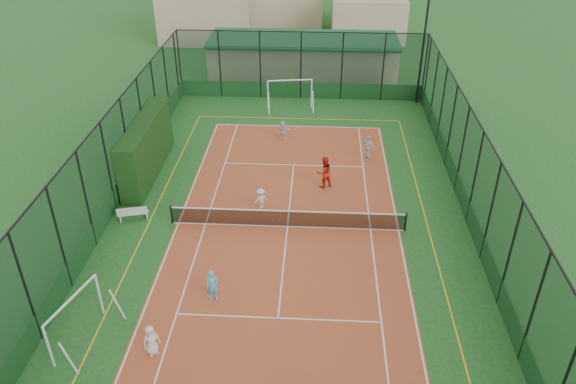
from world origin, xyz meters
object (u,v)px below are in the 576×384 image
futsal_goal_far (290,94)px  child_near_left (151,340)px  child_far_back (283,130)px  futsal_goal_near (75,319)px  child_far_left (261,199)px  white_bench (133,213)px  coach (324,172)px  floodlight_ne (423,48)px  child_near_mid (212,286)px  clubhouse (303,57)px  child_far_right (368,147)px

futsal_goal_far → child_near_left: size_ratio=2.51×
child_far_back → futsal_goal_far: bearing=-72.6°
futsal_goal_near → futsal_goal_far: futsal_goal_far is taller
child_far_left → white_bench: bearing=-21.6°
white_bench → child_near_left: (3.28, -8.65, 0.24)m
white_bench → coach: 10.33m
floodlight_ne → coach: (-6.81, -12.59, -3.20)m
child_far_left → floodlight_ne: bearing=-157.6°
child_near_mid → coach: 10.49m
clubhouse → floodlight_ne: bearing=-32.1°
child_near_mid → child_far_back: (1.89, 15.37, -0.11)m
futsal_goal_near → futsal_goal_far: 23.94m
floodlight_ne → futsal_goal_near: size_ratio=2.71×
floodlight_ne → child_near_mid: floodlight_ne is taller
white_bench → child_near_mid: size_ratio=1.03×
child_near_mid → child_far_right: size_ratio=0.96×
clubhouse → coach: clubhouse is taller
floodlight_ne → futsal_goal_near: floodlight_ne is taller
futsal_goal_near → child_near_left: size_ratio=2.35×
white_bench → child_far_right: size_ratio=0.99×
child_far_left → child_far_right: (5.89, 5.93, 0.16)m
clubhouse → child_far_left: 20.52m
futsal_goal_far → child_far_right: size_ratio=2.15×
floodlight_ne → child_far_back: bearing=-144.9°
floodlight_ne → child_near_mid: (-11.37, -22.04, -3.39)m
child_far_back → child_near_left: bearing=98.1°
futsal_goal_near → child_far_right: (11.94, 15.38, -0.21)m
child_far_right → coach: coach is taller
futsal_goal_far → child_far_back: futsal_goal_far is taller
child_near_left → child_far_left: 10.48m
child_near_left → child_near_mid: bearing=21.8°
child_near_mid → child_far_right: bearing=44.7°
floodlight_ne → child_far_right: floodlight_ne is taller
futsal_goal_far → child_far_left: (-0.76, -13.50, -0.45)m
futsal_goal_far → child_near_mid: size_ratio=2.24×
floodlight_ne → child_near_left: (-13.12, -25.07, -3.47)m
futsal_goal_near → coach: (9.31, 11.90, -0.06)m
child_far_left → child_far_right: bearing=-168.6°
coach → child_near_left: bearing=34.8°
white_bench → child_far_back: size_ratio=1.23×
futsal_goal_far → coach: 11.34m
child_far_right → clubhouse: bearing=-44.0°
floodlight_ne → clubhouse: floodlight_ne is taller
floodlight_ne → child_far_right: (-4.18, -9.11, -3.36)m
clubhouse → child_far_right: 15.19m
floodlight_ne → child_near_left: 28.50m
floodlight_ne → child_near_mid: size_ratio=5.69×
coach → clubhouse: bearing=-112.7°
clubhouse → child_far_right: bearing=-73.1°
futsal_goal_far → white_bench: bearing=-124.2°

